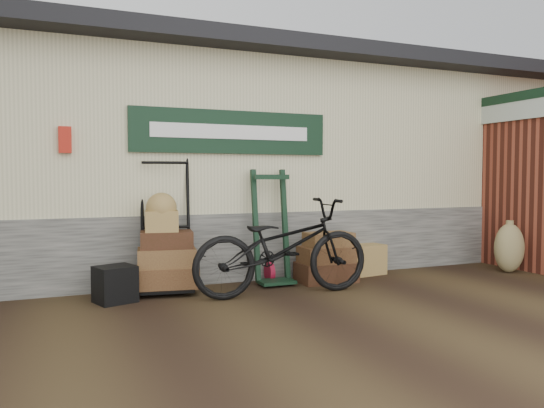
# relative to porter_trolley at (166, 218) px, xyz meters

# --- Properties ---
(ground) EXTENTS (80.00, 80.00, 0.00)m
(ground) POSITION_rel_porter_trolley_xyz_m (1.18, -0.85, -0.88)
(ground) COLOR black
(ground) RESTS_ON ground
(station_building) EXTENTS (14.40, 4.10, 3.20)m
(station_building) POSITION_rel_porter_trolley_xyz_m (1.18, 1.89, 0.73)
(station_building) COLOR #4C4C47
(station_building) RESTS_ON ground
(brick_outbuilding) EXTENTS (1.71, 4.51, 2.62)m
(brick_outbuilding) POSITION_rel_porter_trolley_xyz_m (5.88, 0.34, 0.42)
(brick_outbuilding) COLOR maroon
(brick_outbuilding) RESTS_ON ground
(porter_trolley) EXTENTS (0.98, 0.80, 1.77)m
(porter_trolley) POSITION_rel_porter_trolley_xyz_m (0.00, 0.00, 0.00)
(porter_trolley) COLOR black
(porter_trolley) RESTS_ON ground
(green_barrow) EXTENTS (0.54, 0.46, 1.47)m
(green_barrow) POSITION_rel_porter_trolley_xyz_m (1.34, -0.11, -0.15)
(green_barrow) COLOR black
(green_barrow) RESTS_ON ground
(suitcase_stack) EXTENTS (0.75, 0.47, 0.66)m
(suitcase_stack) POSITION_rel_porter_trolley_xyz_m (2.04, -0.29, -0.55)
(suitcase_stack) COLOR #372211
(suitcase_stack) RESTS_ON ground
(wicker_hamper) EXTENTS (0.71, 0.52, 0.42)m
(wicker_hamper) POSITION_rel_porter_trolley_xyz_m (2.74, 0.00, -0.67)
(wicker_hamper) COLOR olive
(wicker_hamper) RESTS_ON ground
(black_trunk) EXTENTS (0.49, 0.46, 0.40)m
(black_trunk) POSITION_rel_porter_trolley_xyz_m (-0.64, -0.40, -0.68)
(black_trunk) COLOR black
(black_trunk) RESTS_ON ground
(bicycle) EXTENTS (0.82, 2.17, 1.25)m
(bicycle) POSITION_rel_porter_trolley_xyz_m (1.20, -0.77, -0.26)
(bicycle) COLOR black
(bicycle) RESTS_ON ground
(burlap_sack_left) EXTENTS (0.47, 0.40, 0.71)m
(burlap_sack_left) POSITION_rel_porter_trolley_xyz_m (4.80, -0.69, -0.53)
(burlap_sack_left) COLOR olive
(burlap_sack_left) RESTS_ON ground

